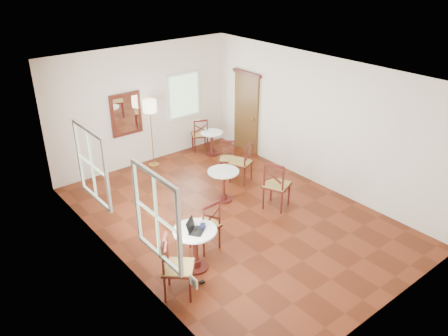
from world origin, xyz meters
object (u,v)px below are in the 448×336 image
object	(u,v)px
laptop	(194,228)
water_glass	(196,225)
mouse	(195,230)
cafe_table_back	(212,141)
cafe_table_near	(195,245)
chair_back_a	(200,134)
floor_lamp	(150,111)
chair_near_a	(205,225)
cafe_table_mid	(223,182)
chair_mid_a	(242,162)
navy_mug	(203,226)
power_adapter	(202,282)
chair_mid_b	(276,185)
chair_back_b	(228,158)
chair_near_b	(177,267)

from	to	relation	value
laptop	water_glass	size ratio (longest dim) A/B	4.20
mouse	cafe_table_back	bearing A→B (deg)	66.71
cafe_table_near	water_glass	bearing A→B (deg)	36.85
chair_back_a	floor_lamp	world-z (taller)	floor_lamp
cafe_table_near	chair_near_a	world-z (taller)	chair_near_a
cafe_table_mid	chair_mid_a	bearing A→B (deg)	25.12
chair_mid_a	cafe_table_back	bearing A→B (deg)	-126.09
laptop	chair_near_a	bearing A→B (deg)	-0.04
cafe_table_mid	navy_mug	xyz separation A→B (m)	(-1.72, -1.58, 0.39)
power_adapter	chair_mid_b	bearing A→B (deg)	20.08
cafe_table_near	chair_back_a	xyz separation A→B (m)	(3.08, 4.07, -0.03)
chair_near_a	chair_back_b	world-z (taller)	chair_near_a
chair_mid_b	mouse	size ratio (longest dim) A/B	11.60
chair_near_a	chair_near_b	world-z (taller)	chair_near_b
chair_near_b	water_glass	bearing A→B (deg)	-18.60
cafe_table_mid	chair_near_a	world-z (taller)	chair_near_a
chair_mid_a	chair_back_b	world-z (taller)	chair_mid_a
chair_back_b	cafe_table_near	bearing A→B (deg)	-94.78
chair_near_b	laptop	xyz separation A→B (m)	(0.57, 0.31, 0.32)
chair_near_b	power_adapter	xyz separation A→B (m)	(0.44, -0.05, -0.51)
power_adapter	chair_back_b	bearing A→B (deg)	44.64
water_glass	mouse	bearing A→B (deg)	-136.30
floor_lamp	power_adapter	size ratio (longest dim) A/B	19.31
chair_back_b	water_glass	distance (m)	3.69
cafe_table_mid	chair_back_a	size ratio (longest dim) A/B	0.77
floor_lamp	mouse	world-z (taller)	floor_lamp
chair_mid_b	water_glass	size ratio (longest dim) A/B	11.81
chair_mid_a	chair_back_b	size ratio (longest dim) A/B	1.23
cafe_table_mid	power_adapter	world-z (taller)	cafe_table_mid
chair_near_a	navy_mug	size ratio (longest dim) A/B	8.29
cafe_table_near	navy_mug	xyz separation A→B (m)	(0.13, -0.05, 0.35)
cafe_table_near	chair_mid_a	xyz separation A→B (m)	(2.75, 1.96, 0.01)
chair_near_b	chair_back_a	distance (m)	5.75
laptop	mouse	distance (m)	0.04
chair_near_a	laptop	xyz separation A→B (m)	(-0.50, -0.37, 0.33)
navy_mug	chair_back_b	bearing A→B (deg)	44.04
chair_back_b	chair_near_b	bearing A→B (deg)	-96.75
cafe_table_near	laptop	bearing A→B (deg)	-137.81
chair_mid_b	chair_back_a	size ratio (longest dim) A/B	1.18
chair_near_a	cafe_table_near	bearing A→B (deg)	30.92
cafe_table_mid	laptop	world-z (taller)	laptop
chair_near_a	power_adapter	world-z (taller)	chair_near_a
floor_lamp	cafe_table_mid	bearing A→B (deg)	-83.85
chair_near_a	water_glass	size ratio (longest dim) A/B	11.07
laptop	water_glass	world-z (taller)	laptop
chair_near_b	mouse	bearing A→B (deg)	-20.66
chair_mid_b	chair_back_b	distance (m)	1.93
water_glass	power_adapter	distance (m)	0.95
chair_near_a	chair_back_a	bearing A→B (deg)	-130.04
chair_back_a	chair_near_a	bearing A→B (deg)	79.87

